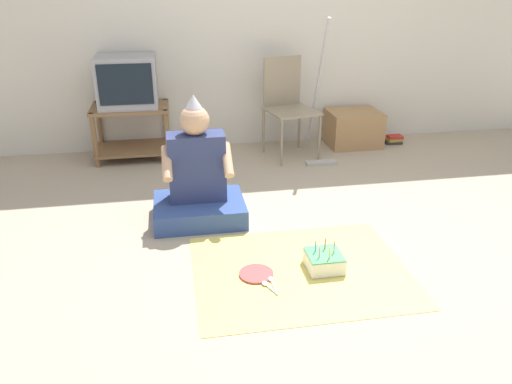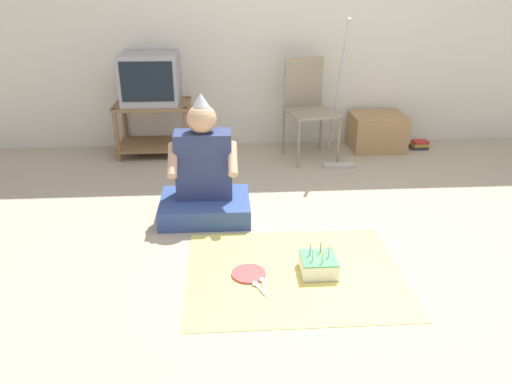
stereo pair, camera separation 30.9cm
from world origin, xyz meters
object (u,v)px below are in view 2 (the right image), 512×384
at_px(dust_mop, 338,122).
at_px(paper_plate, 249,273).
at_px(cardboard_box_stack, 377,132).
at_px(birthday_cake, 318,264).
at_px(person_seated, 204,180).
at_px(book_pile, 420,145).
at_px(folding_chair, 308,102).
at_px(tv, 150,79).

height_order(dust_mop, paper_plate, dust_mop).
xyz_separation_m(cardboard_box_stack, birthday_cake, (-0.96, -2.17, -0.12)).
xyz_separation_m(cardboard_box_stack, dust_mop, (-0.47, -0.35, 0.21)).
distance_m(birthday_cake, paper_plate, 0.41).
xyz_separation_m(dust_mop, person_seated, (-1.16, -1.02, -0.11)).
bearing_deg(book_pile, person_seated, -147.23).
height_order(folding_chair, cardboard_box_stack, folding_chair).
distance_m(tv, cardboard_box_stack, 2.21).
relative_size(dust_mop, book_pile, 7.62).
height_order(cardboard_box_stack, book_pile, cardboard_box_stack).
bearing_deg(dust_mop, paper_plate, -116.23).
distance_m(person_seated, birthday_cake, 1.07).
bearing_deg(paper_plate, birthday_cake, -0.02).
height_order(tv, folding_chair, tv).
bearing_deg(person_seated, dust_mop, 41.11).
relative_size(book_pile, paper_plate, 0.84).
xyz_separation_m(tv, person_seated, (0.51, -1.37, -0.45)).
xyz_separation_m(tv, cardboard_box_stack, (2.15, -0.00, -0.54)).
relative_size(tv, birthday_cake, 2.50).
distance_m(tv, person_seated, 1.53).
xyz_separation_m(dust_mop, paper_plate, (-0.90, -1.82, -0.37)).
xyz_separation_m(book_pile, birthday_cake, (-1.39, -2.13, 0.01)).
relative_size(cardboard_box_stack, person_seated, 0.58).
distance_m(dust_mop, paper_plate, 2.06).
height_order(folding_chair, person_seated, folding_chair).
distance_m(cardboard_box_stack, book_pile, 0.45).
distance_m(book_pile, birthday_cake, 2.55).
height_order(person_seated, birthday_cake, person_seated).
bearing_deg(cardboard_box_stack, birthday_cake, -113.96).
height_order(tv, paper_plate, tv).
height_order(folding_chair, paper_plate, folding_chair).
relative_size(tv, book_pile, 3.08).
height_order(folding_chair, birthday_cake, folding_chair).
height_order(birthday_cake, paper_plate, birthday_cake).
xyz_separation_m(folding_chair, person_seated, (-0.92, -1.23, -0.24)).
xyz_separation_m(tv, dust_mop, (1.68, -0.36, -0.33)).
height_order(cardboard_box_stack, birthday_cake, cardboard_box_stack).
xyz_separation_m(book_pile, person_seated, (-2.07, -1.33, 0.23)).
xyz_separation_m(cardboard_box_stack, book_pile, (0.43, -0.04, -0.13)).
height_order(tv, dust_mop, dust_mop).
bearing_deg(cardboard_box_stack, dust_mop, -143.29).
bearing_deg(birthday_cake, person_seated, 129.98).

